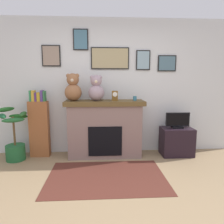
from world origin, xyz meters
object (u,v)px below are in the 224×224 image
Objects in this scene: potted_plant at (15,141)px; television at (178,121)px; tv_stand at (177,141)px; teddy_bear_brown at (96,89)px; mantel_clock at (115,96)px; bookshelf at (39,126)px; candle_jar at (135,98)px; fireplace at (105,128)px; teddy_bear_tan at (73,89)px.

television is at bearing 1.44° from potted_plant.
television is at bearing -90.00° from tv_stand.
teddy_bear_brown is (-1.53, 0.04, 0.60)m from television.
potted_plant reaches higher than television.
tv_stand is 1.49m from mantel_clock.
teddy_bear_brown reaches higher than bookshelf.
teddy_bear_brown is at bearing 178.45° from television.
television is 0.93m from candle_jar.
tv_stand is 1.30× the size of television.
potted_plant is (-1.63, -0.14, -0.18)m from fireplace.
candle_jar is 0.38m from mantel_clock.
fireplace is 1.23m from bookshelf.
tv_stand is 0.40m from television.
bookshelf is at bearing 177.81° from tv_stand.
teddy_bear_brown is at bearing -179.95° from candle_jar.
mantel_clock is 0.36m from teddy_bear_brown.
potted_plant is 2.11× the size of television.
teddy_bear_tan is (-0.57, -0.02, 0.75)m from fireplace.
potted_plant is at bearing -176.33° from mantel_clock.
candle_jar is at bearing -1.80° from fireplace.
teddy_bear_tan is (0.66, -0.06, 0.70)m from bookshelf.
mantel_clock is 0.38× the size of teddy_bear_brown.
tv_stand is at bearing -2.86° from candle_jar.
television is 2.05m from teddy_bear_tan.
bookshelf is 1.53m from mantel_clock.
teddy_bear_tan reaches higher than tv_stand.
fireplace is 1.41m from tv_stand.
potted_plant is at bearing -175.46° from teddy_bear_brown.
television is 0.91× the size of teddy_bear_tan.
potted_plant is at bearing -178.56° from television.
potted_plant is 3.02m from television.
bookshelf is 6.95× the size of mantel_clock.
bookshelf reaches higher than fireplace.
television is at bearing -2.95° from candle_jar.
bookshelf is 2.61m from television.
mantel_clock reaches higher than potted_plant.
teddy_bear_brown reaches higher than tv_stand.
teddy_bear_brown is at bearing 179.90° from mantel_clock.
teddy_bear_brown reaches higher than potted_plant.
teddy_bear_tan reaches higher than mantel_clock.
bookshelf is 0.49m from potted_plant.
candle_jar is at bearing 3.08° from potted_plant.
candle_jar is 0.74m from teddy_bear_brown.
mantel_clock is at bearing -5.71° from fireplace.
teddy_bear_tan reaches higher than television.
candle_jar is (2.19, 0.12, 0.74)m from potted_plant.
mantel_clock is (1.42, -0.06, 0.57)m from bookshelf.
fireplace is 18.01× the size of candle_jar.
teddy_bear_tan is (-1.14, -0.00, 0.18)m from candle_jar.
fireplace reaches higher than television.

